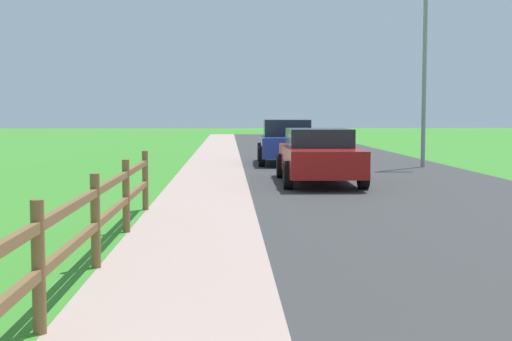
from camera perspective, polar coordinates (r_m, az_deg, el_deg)
ground_plane at (r=26.04m, az=-1.14°, el=0.66°), size 120.00×120.00×0.00m
road_asphalt at (r=28.31m, az=5.88°, el=0.96°), size 7.00×66.00×0.01m
curb_concrete at (r=28.14m, az=-7.34°, el=0.92°), size 6.00×66.00×0.01m
grass_verge at (r=28.32m, az=-10.36°, el=0.91°), size 5.00×66.00×0.00m
rail_fence at (r=7.22m, az=-14.44°, el=-4.67°), size 0.11×12.49×1.09m
parked_suv_red at (r=18.34m, az=5.01°, el=1.20°), size 2.04×4.81×1.39m
parked_car_blue at (r=25.35m, az=2.45°, el=2.30°), size 2.13×4.53×1.55m
street_lamp at (r=24.44m, az=13.52°, el=10.44°), size 1.17×0.20×7.42m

